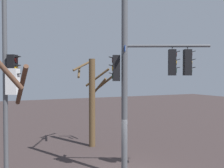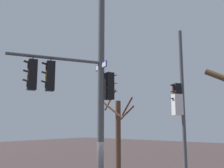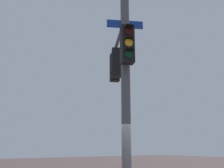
% 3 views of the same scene
% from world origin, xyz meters
% --- Properties ---
extents(main_signal_pole_assembly, '(3.86, 4.48, 9.78)m').
position_xyz_m(main_signal_pole_assembly, '(-0.69, -0.05, 5.18)').
color(main_signal_pole_assembly, '#4C4F54').
rests_on(main_signal_pole_assembly, ground).
extents(secondary_pole_assembly, '(0.67, 0.56, 8.03)m').
position_xyz_m(secondary_pole_assembly, '(4.36, -1.51, 4.19)').
color(secondary_pole_assembly, '#4C4F54').
rests_on(secondary_pole_assembly, ground).
extents(bare_tree_behind_pole, '(2.30, 1.96, 5.44)m').
position_xyz_m(bare_tree_behind_pole, '(-0.93, -5.73, 2.96)').
color(bare_tree_behind_pole, brown).
rests_on(bare_tree_behind_pole, ground).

